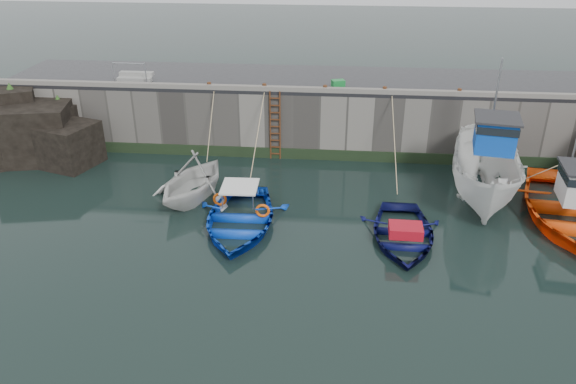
# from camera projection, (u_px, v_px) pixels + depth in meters

# --- Properties ---
(ground) EXTENTS (120.00, 120.00, 0.00)m
(ground) POSITION_uv_depth(u_px,v_px,m) (304.00, 287.00, 17.04)
(ground) COLOR black
(ground) RESTS_ON ground
(quay_back) EXTENTS (30.00, 5.00, 3.00)m
(quay_back) POSITION_uv_depth(u_px,v_px,m) (322.00, 111.00, 27.54)
(quay_back) COLOR slate
(quay_back) RESTS_ON ground
(road_back) EXTENTS (30.00, 5.00, 0.16)m
(road_back) POSITION_uv_depth(u_px,v_px,m) (322.00, 80.00, 26.84)
(road_back) COLOR black
(road_back) RESTS_ON quay_back
(kerb_back) EXTENTS (30.00, 0.30, 0.20)m
(kerb_back) POSITION_uv_depth(u_px,v_px,m) (320.00, 90.00, 24.66)
(kerb_back) COLOR slate
(kerb_back) RESTS_ON road_back
(algae_back) EXTENTS (30.00, 0.08, 0.50)m
(algae_back) POSITION_uv_depth(u_px,v_px,m) (319.00, 155.00, 25.82)
(algae_back) COLOR black
(algae_back) RESTS_ON ground
(rock_outcrop) EXTENTS (5.85, 4.24, 3.41)m
(rock_outcrop) POSITION_uv_depth(u_px,v_px,m) (37.00, 131.00, 25.71)
(rock_outcrop) COLOR black
(rock_outcrop) RESTS_ON ground
(ladder) EXTENTS (0.51, 0.08, 3.20)m
(ladder) POSITION_uv_depth(u_px,v_px,m) (275.00, 126.00, 25.36)
(ladder) COLOR #3F1E0F
(ladder) RESTS_ON ground
(boat_near_white) EXTENTS (4.69, 5.08, 2.22)m
(boat_near_white) POSITION_uv_depth(u_px,v_px,m) (194.00, 198.00, 22.42)
(boat_near_white) COLOR silver
(boat_near_white) RESTS_ON ground
(boat_near_white_rope) EXTENTS (0.04, 3.23, 3.10)m
(boat_near_white_rope) POSITION_uv_depth(u_px,v_px,m) (212.00, 164.00, 25.51)
(boat_near_white_rope) COLOR tan
(boat_near_white_rope) RESTS_ON ground
(boat_near_blue) EXTENTS (3.84, 5.27, 1.07)m
(boat_near_blue) POSITION_uv_depth(u_px,v_px,m) (239.00, 226.00, 20.40)
(boat_near_blue) COLOR #0C3EC1
(boat_near_blue) RESTS_ON ground
(boat_near_blue_rope) EXTENTS (0.04, 4.76, 3.10)m
(boat_near_blue_rope) POSITION_uv_depth(u_px,v_px,m) (257.00, 175.00, 24.41)
(boat_near_blue_rope) COLOR tan
(boat_near_blue_rope) RESTS_ON ground
(boat_near_navy) EXTENTS (3.30, 4.56, 0.93)m
(boat_near_navy) POSITION_uv_depth(u_px,v_px,m) (402.00, 239.00, 19.58)
(boat_near_navy) COLOR #0B0E46
(boat_near_navy) RESTS_ON ground
(boat_near_navy_rope) EXTENTS (0.04, 5.06, 3.10)m
(boat_near_navy_rope) POSITION_uv_depth(u_px,v_px,m) (392.00, 182.00, 23.76)
(boat_near_navy_rope) COLOR tan
(boat_near_navy_rope) RESTS_ON ground
(boat_far_white) EXTENTS (3.72, 7.27, 5.68)m
(boat_far_white) POSITION_uv_depth(u_px,v_px,m) (487.00, 173.00, 21.84)
(boat_far_white) COLOR white
(boat_far_white) RESTS_ON ground
(boat_far_orange) EXTENTS (5.77, 7.53, 4.45)m
(boat_far_orange) POSITION_uv_depth(u_px,v_px,m) (571.00, 209.00, 20.58)
(boat_far_orange) COLOR #FF4D0D
(boat_far_orange) RESTS_ON ground
(fish_crate) EXTENTS (0.65, 0.55, 0.33)m
(fish_crate) POSITION_uv_depth(u_px,v_px,m) (338.00, 84.00, 25.30)
(fish_crate) COLOR #178033
(fish_crate) RESTS_ON road_back
(railing) EXTENTS (1.60, 1.05, 1.00)m
(railing) POSITION_uv_depth(u_px,v_px,m) (135.00, 76.00, 26.33)
(railing) COLOR #A5A8AD
(railing) RESTS_ON road_back
(bollard_a) EXTENTS (0.18, 0.18, 0.28)m
(bollard_a) POSITION_uv_depth(u_px,v_px,m) (209.00, 85.00, 25.15)
(bollard_a) COLOR #3F1E0F
(bollard_a) RESTS_ON road_back
(bollard_b) EXTENTS (0.18, 0.18, 0.28)m
(bollard_b) POSITION_uv_depth(u_px,v_px,m) (264.00, 87.00, 24.94)
(bollard_b) COLOR #3F1E0F
(bollard_b) RESTS_ON road_back
(bollard_c) EXTENTS (0.18, 0.18, 0.28)m
(bollard_c) POSITION_uv_depth(u_px,v_px,m) (325.00, 88.00, 24.71)
(bollard_c) COLOR #3F1E0F
(bollard_c) RESTS_ON road_back
(bollard_d) EXTENTS (0.18, 0.18, 0.28)m
(bollard_d) POSITION_uv_depth(u_px,v_px,m) (385.00, 90.00, 24.49)
(bollard_d) COLOR #3F1E0F
(bollard_d) RESTS_ON road_back
(bollard_e) EXTENTS (0.18, 0.18, 0.28)m
(bollard_e) POSITION_uv_depth(u_px,v_px,m) (459.00, 92.00, 24.23)
(bollard_e) COLOR #3F1E0F
(bollard_e) RESTS_ON road_back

